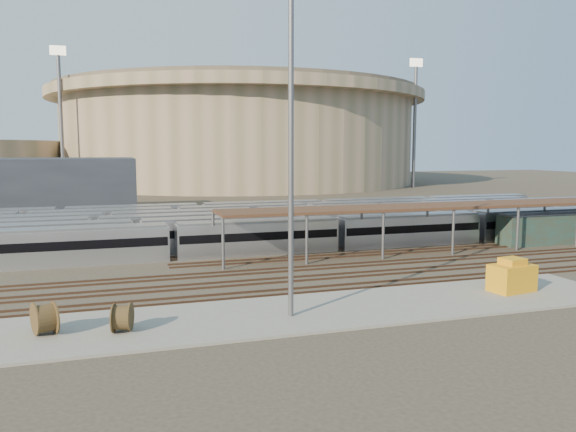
% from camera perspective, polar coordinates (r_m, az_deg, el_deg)
% --- Properties ---
extents(ground, '(420.00, 420.00, 0.00)m').
position_cam_1_polar(ground, '(55.84, 1.80, -5.18)').
color(ground, '#383026').
rests_on(ground, ground).
extents(apron, '(50.00, 9.00, 0.20)m').
position_cam_1_polar(apron, '(40.48, 2.18, -9.70)').
color(apron, gray).
rests_on(apron, ground).
extents(subway_trains, '(128.58, 23.90, 3.60)m').
position_cam_1_polar(subway_trains, '(72.70, -3.94, -0.95)').
color(subway_trains, '#BBBBC0').
rests_on(subway_trains, ground).
extents(inspection_shed, '(60.30, 6.00, 5.30)m').
position_cam_1_polar(inspection_shed, '(68.84, 18.21, 0.96)').
color(inspection_shed, slate).
rests_on(inspection_shed, ground).
extents(empty_tracks, '(170.00, 9.62, 0.18)m').
position_cam_1_polar(empty_tracks, '(51.24, 3.67, -6.18)').
color(empty_tracks, '#4C3323').
rests_on(empty_tracks, ground).
extents(stadium, '(124.00, 124.00, 32.50)m').
position_cam_1_polar(stadium, '(196.37, -4.95, 8.21)').
color(stadium, gray).
rests_on(stadium, ground).
extents(service_building, '(42.00, 20.00, 10.00)m').
position_cam_1_polar(service_building, '(108.02, -26.56, 2.59)').
color(service_building, '#1E232D').
rests_on(service_building, ground).
extents(floodlight_0, '(4.00, 1.00, 38.40)m').
position_cam_1_polar(floodlight_0, '(162.19, -22.08, 9.52)').
color(floodlight_0, slate).
rests_on(floodlight_0, ground).
extents(floodlight_2, '(4.00, 1.00, 38.40)m').
position_cam_1_polar(floodlight_2, '(175.53, 12.75, 9.60)').
color(floodlight_2, slate).
rests_on(floodlight_2, ground).
extents(floodlight_3, '(4.00, 1.00, 38.40)m').
position_cam_1_polar(floodlight_3, '(211.85, -15.58, 9.01)').
color(floodlight_3, slate).
rests_on(floodlight_3, ground).
extents(teal_boxcar, '(15.38, 3.01, 3.59)m').
position_cam_1_polar(teal_boxcar, '(76.97, 25.53, -1.18)').
color(teal_boxcar, '#1C4746').
rests_on(teal_boxcar, ground).
extents(cable_reel_west, '(1.78, 2.32, 2.05)m').
position_cam_1_polar(cable_reel_west, '(38.24, -23.49, -9.51)').
color(cable_reel_west, brown).
rests_on(cable_reel_west, apron).
extents(cable_reel_east, '(1.43, 2.02, 1.83)m').
position_cam_1_polar(cable_reel_east, '(37.18, -16.48, -9.85)').
color(cable_reel_east, brown).
rests_on(cable_reel_east, apron).
extents(yard_light_pole, '(0.80, 0.36, 22.60)m').
position_cam_1_polar(yard_light_pole, '(37.50, 0.30, 6.79)').
color(yard_light_pole, slate).
rests_on(yard_light_pole, apron).
extents(yellow_equipment, '(3.78, 2.70, 2.17)m').
position_cam_1_polar(yellow_equipment, '(48.89, 21.77, -5.86)').
color(yellow_equipment, orange).
rests_on(yellow_equipment, apron).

